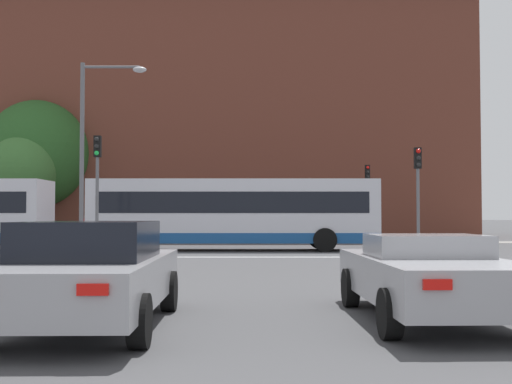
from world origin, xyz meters
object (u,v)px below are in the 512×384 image
traffic_light_near_left (97,176)px  street_lamp_junction (94,137)px  car_saloon_left (90,273)px  traffic_light_far_right (368,191)px  pedestrian_waiting (86,226)px  bus_crossing_lead (234,213)px  traffic_light_near_right (418,183)px  car_roadster_right (428,275)px

traffic_light_near_left → street_lamp_junction: 1.45m
car_saloon_left → traffic_light_far_right: 27.88m
traffic_light_far_right → pedestrian_waiting: bearing=175.9°
bus_crossing_lead → traffic_light_far_right: bearing=-44.2°
car_saloon_left → traffic_light_far_right: (8.44, 26.48, 2.14)m
traffic_light_near_right → pedestrian_waiting: size_ratio=2.63×
traffic_light_near_left → pedestrian_waiting: traffic_light_near_left is taller
traffic_light_near_left → car_saloon_left: bearing=-76.4°
car_saloon_left → traffic_light_near_left: (-3.62, 14.90, 2.26)m
traffic_light_near_left → pedestrian_waiting: 13.42m
traffic_light_near_right → traffic_light_far_right: bearing=89.9°
car_saloon_left → traffic_light_far_right: bearing=71.2°
car_roadster_right → bus_crossing_lead: 18.92m
car_roadster_right → pedestrian_waiting: 29.65m
car_saloon_left → bus_crossing_lead: bus_crossing_lead is taller
car_saloon_left → pedestrian_waiting: size_ratio=3.06×
traffic_light_far_right → street_lamp_junction: street_lamp_junction is taller
car_saloon_left → street_lamp_junction: size_ratio=0.67×
bus_crossing_lead → traffic_light_near_right: (7.10, -3.77, 1.11)m
bus_crossing_lead → traffic_light_far_right: traffic_light_far_right is taller
car_saloon_left → bus_crossing_lead: size_ratio=0.38×
car_saloon_left → pedestrian_waiting: 28.58m
pedestrian_waiting → traffic_light_near_right: bearing=-101.0°
bus_crossing_lead → street_lamp_junction: 7.35m
car_roadster_right → street_lamp_junction: 16.71m
car_saloon_left → pedestrian_waiting: pedestrian_waiting is taller
traffic_light_near_right → street_lamp_junction: bearing=-175.8°
car_saloon_left → traffic_light_near_left: traffic_light_near_left is taller
car_roadster_right → bus_crossing_lead: size_ratio=0.38×
car_saloon_left → car_roadster_right: (4.80, 0.58, -0.09)m
bus_crossing_lead → pedestrian_waiting: size_ratio=7.97×
bus_crossing_lead → pedestrian_waiting: bearing=45.8°
car_roadster_right → traffic_light_far_right: traffic_light_far_right is taller
traffic_light_near_left → street_lamp_junction: street_lamp_junction is taller
traffic_light_far_right → bus_crossing_lead: bearing=-134.2°
bus_crossing_lead → traffic_light_near_right: size_ratio=3.03×
bus_crossing_lead → traffic_light_near_left: size_ratio=2.76×
traffic_light_far_right → traffic_light_near_left: size_ratio=0.96×
car_saloon_left → traffic_light_far_right: traffic_light_far_right is taller
traffic_light_far_right → pedestrian_waiting: size_ratio=2.77×
pedestrian_waiting → traffic_light_near_left: bearing=-136.7°
traffic_light_far_right → street_lamp_junction: bearing=-135.3°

